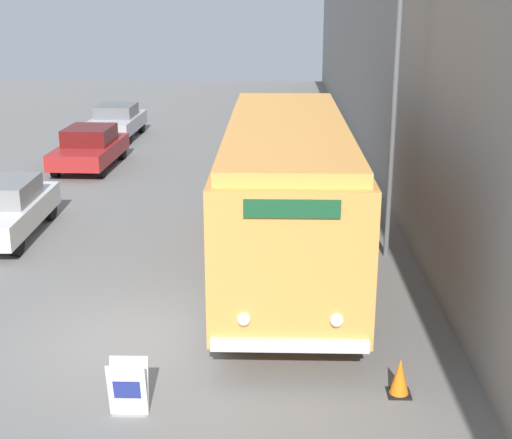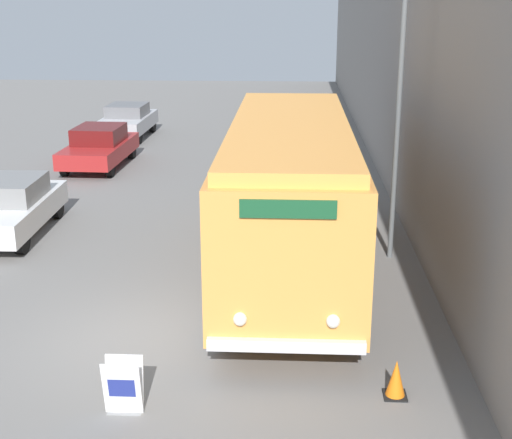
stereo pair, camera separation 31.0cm
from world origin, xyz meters
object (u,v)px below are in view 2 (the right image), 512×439
object	(u,v)px
parked_car_near	(11,207)
parked_car_far	(127,120)
sign_board	(123,387)
streetlamp	(400,78)
parked_car_mid	(99,146)
vintage_bus	(289,189)
traffic_cone	(396,379)

from	to	relation	value
parked_car_near	parked_car_far	xyz separation A→B (m)	(0.06, 13.07, 0.01)
sign_board	streetlamp	bearing A→B (deg)	55.03
parked_car_mid	parked_car_far	xyz separation A→B (m)	(-0.22, 5.46, 0.01)
vintage_bus	sign_board	distance (m)	6.38
parked_car_far	traffic_cone	world-z (taller)	parked_car_far
parked_car_near	parked_car_far	distance (m)	13.07
parked_car_far	streetlamp	bearing A→B (deg)	-54.76
streetlamp	traffic_cone	world-z (taller)	streetlamp
vintage_bus	parked_car_mid	bearing A→B (deg)	124.66
vintage_bus	traffic_cone	xyz separation A→B (m)	(1.70, -5.07, -1.62)
sign_board	parked_car_near	bearing A→B (deg)	120.61
streetlamp	parked_car_mid	xyz separation A→B (m)	(-9.26, 8.82, -3.46)
vintage_bus	parked_car_near	xyz separation A→B (m)	(-7.15, 2.33, -1.20)
parked_car_near	traffic_cone	bearing A→B (deg)	-41.16
streetlamp	parked_car_mid	bearing A→B (deg)	136.39
sign_board	parked_car_mid	world-z (taller)	parked_car_mid
parked_car_far	traffic_cone	size ratio (longest dim) A/B	6.69
sign_board	parked_car_mid	xyz separation A→B (m)	(-4.48, 15.66, 0.31)
parked_car_far	traffic_cone	xyz separation A→B (m)	(8.78, -20.46, -0.44)
traffic_cone	parked_car_mid	bearing A→B (deg)	119.73
sign_board	parked_car_far	xyz separation A→B (m)	(-4.70, 21.12, 0.32)
sign_board	streetlamp	size ratio (longest dim) A/B	0.14
vintage_bus	parked_car_mid	size ratio (longest dim) A/B	2.20
sign_board	parked_car_near	distance (m)	9.36
parked_car_near	vintage_bus	bearing A→B (deg)	-19.30
parked_car_far	parked_car_near	bearing A→B (deg)	-88.60
parked_car_mid	sign_board	bearing A→B (deg)	-72.00
parked_car_near	parked_car_mid	xyz separation A→B (m)	(0.28, 7.60, 0.00)
sign_board	parked_car_far	size ratio (longest dim) A/B	0.21
vintage_bus	sign_board	size ratio (longest dim) A/B	10.81
parked_car_far	traffic_cone	bearing A→B (deg)	-65.10
parked_car_near	parked_car_far	world-z (taller)	parked_car_near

